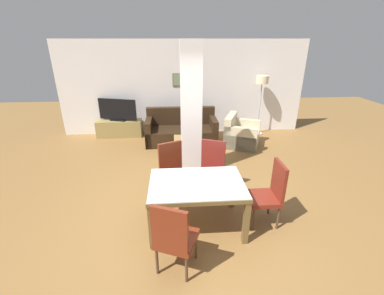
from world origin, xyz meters
name	(u,v)px	position (x,y,z in m)	size (l,w,h in m)	color
ground_plane	(196,224)	(0.00, 0.00, 0.00)	(18.00, 18.00, 0.00)	olive
back_wall	(183,88)	(0.00, 4.40, 1.35)	(7.20, 0.09, 2.70)	white
divider_pillar	(191,112)	(0.04, 1.74, 1.35)	(0.41, 0.34, 2.70)	white
dining_table	(197,192)	(0.00, 0.00, 0.60)	(1.40, 0.97, 0.76)	brown
dining_chair_far_right	(211,167)	(0.35, 0.87, 0.55)	(0.60, 0.60, 1.02)	maroon
dining_chair_far_left	(173,169)	(-0.35, 0.84, 0.55)	(0.60, 0.60, 1.02)	maroon
dining_chair_head_right	(270,192)	(1.12, 0.00, 0.55)	(0.46, 0.46, 1.02)	maroon
dining_chair_near_left	(174,236)	(-0.35, -0.85, 0.55)	(0.60, 0.60, 1.02)	maroon
sofa	(181,131)	(-0.11, 3.56, 0.31)	(1.93, 0.92, 0.92)	black
armchair	(241,135)	(1.49, 3.19, 0.29)	(1.14, 1.17, 0.82)	beige
coffee_table	(187,147)	(-0.01, 2.61, 0.23)	(0.61, 0.55, 0.46)	#9E7C46
bottle	(187,135)	(-0.01, 2.53, 0.57)	(0.08, 0.08, 0.28)	#194C23
tv_stand	(120,128)	(-1.92, 4.12, 0.25)	(1.30, 0.40, 0.49)	#9C854A
tv_screen	(117,110)	(-1.92, 4.12, 0.80)	(1.11, 0.37, 0.63)	black
floor_lamp	(262,85)	(2.23, 4.05, 1.47)	(0.35, 0.35, 1.74)	#B7B7BC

